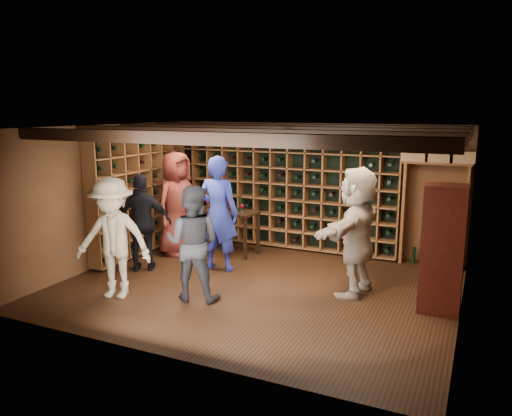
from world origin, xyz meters
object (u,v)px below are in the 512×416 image
at_px(tasting_table, 229,215).
at_px(man_grey_suit, 193,243).
at_px(guest_khaki, 113,238).
at_px(man_blue_shirt, 218,213).
at_px(guest_red_floral, 177,204).
at_px(guest_woman_black, 143,223).
at_px(guest_beige, 357,231).
at_px(display_cabinet, 442,251).

bearing_deg(tasting_table, man_grey_suit, -68.33).
distance_m(man_grey_suit, guest_khaki, 1.19).
bearing_deg(man_blue_shirt, guest_khaki, 62.58).
distance_m(guest_red_floral, tasting_table, 1.02).
distance_m(man_grey_suit, guest_red_floral, 2.40).
xyz_separation_m(man_grey_suit, tasting_table, (-0.64, 2.35, -0.10)).
relative_size(guest_woman_black, guest_beige, 0.87).
bearing_deg(tasting_table, man_blue_shirt, -66.01).
xyz_separation_m(man_blue_shirt, tasting_table, (-0.31, 0.97, -0.25)).
bearing_deg(guest_beige, man_blue_shirt, -84.87).
bearing_deg(guest_red_floral, guest_beige, -90.32).
bearing_deg(guest_woman_black, man_grey_suit, 123.18).
height_order(display_cabinet, guest_red_floral, guest_red_floral).
xyz_separation_m(display_cabinet, man_blue_shirt, (-3.68, 0.34, 0.14)).
height_order(man_blue_shirt, man_grey_suit, man_blue_shirt).
xyz_separation_m(guest_red_floral, guest_woman_black, (0.01, -1.08, -0.15)).
distance_m(guest_beige, tasting_table, 2.99).
distance_m(guest_red_floral, guest_beige, 3.68).
bearing_deg(display_cabinet, guest_khaki, -161.91).
distance_m(guest_red_floral, guest_woman_black, 1.09).
height_order(display_cabinet, guest_woman_black, display_cabinet).
xyz_separation_m(display_cabinet, guest_beige, (-1.23, 0.18, 0.12)).
height_order(guest_khaki, tasting_table, guest_khaki).
bearing_deg(guest_khaki, man_grey_suit, 5.47).
bearing_deg(guest_red_floral, man_blue_shirt, -102.81).
xyz_separation_m(man_blue_shirt, guest_woman_black, (-1.16, -0.59, -0.16)).
bearing_deg(guest_khaki, guest_woman_black, 92.63).
bearing_deg(tasting_table, guest_khaki, -93.21).
bearing_deg(guest_khaki, man_blue_shirt, 51.63).
bearing_deg(guest_beige, tasting_table, -103.37).
relative_size(display_cabinet, guest_woman_black, 1.04).
bearing_deg(man_grey_suit, guest_woman_black, -41.10).
xyz_separation_m(man_blue_shirt, man_grey_suit, (0.33, -1.38, -0.15)).
bearing_deg(display_cabinet, guest_woman_black, -177.00).
bearing_deg(guest_woman_black, display_cabinet, 154.04).
relative_size(guest_khaki, tasting_table, 1.53).
relative_size(display_cabinet, tasting_table, 1.49).
bearing_deg(man_blue_shirt, display_cabinet, 170.70).
bearing_deg(guest_woman_black, guest_beige, 157.83).
height_order(guest_beige, tasting_table, guest_beige).
bearing_deg(guest_khaki, guest_red_floral, 84.72).
distance_m(guest_woman_black, guest_khaki, 1.26).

